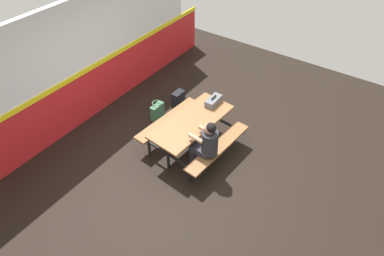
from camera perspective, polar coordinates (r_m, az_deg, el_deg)
name	(u,v)px	position (r m, az deg, el deg)	size (l,w,h in m)	color
ground_plane	(182,159)	(6.55, -1.82, -5.39)	(10.00, 10.00, 0.02)	black
accent_backdrop	(82,66)	(7.23, -18.54, 10.20)	(8.00, 0.14, 2.60)	red
picnic_table_main	(192,127)	(6.35, 0.00, 0.16)	(1.82, 1.68, 0.74)	brown
student_nearer	(206,143)	(5.85, 2.47, -2.58)	(0.38, 0.53, 1.21)	#2D2D38
toolbox_grey	(213,101)	(6.61, 3.75, 4.69)	(0.40, 0.18, 0.18)	#595B60
backpack_dark	(178,100)	(7.62, -2.42, 4.86)	(0.30, 0.22, 0.44)	black
tote_bag_bright	(157,111)	(7.37, -6.03, 2.95)	(0.34, 0.21, 0.43)	#3F724C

